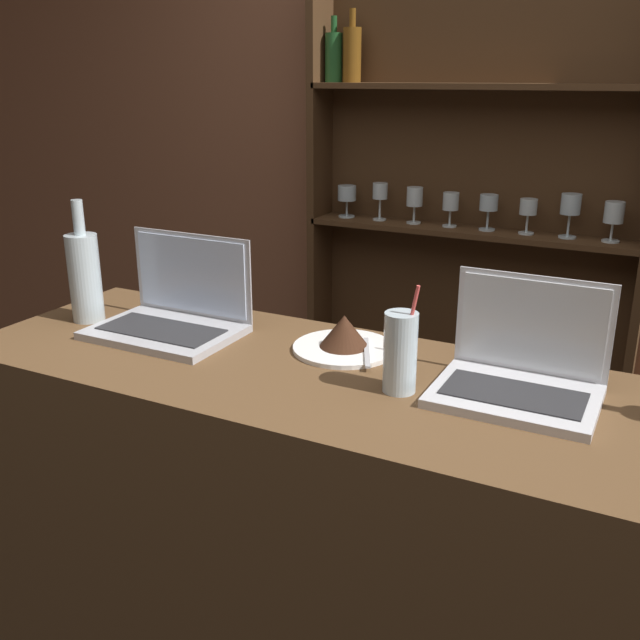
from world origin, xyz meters
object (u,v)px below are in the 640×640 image
(laptop_far, at_px, (521,371))
(water_glass, at_px, (400,352))
(laptop_near, at_px, (174,312))
(wine_bottle_clear, at_px, (85,275))
(cake_plate, at_px, (344,337))

(laptop_far, height_order, water_glass, same)
(laptop_near, bearing_deg, wine_bottle_clear, -172.35)
(laptop_near, distance_m, water_glass, 0.61)
(cake_plate, xyz_separation_m, wine_bottle_clear, (-0.66, -0.10, 0.08))
(laptop_far, relative_size, water_glass, 1.39)
(laptop_near, height_order, cake_plate, laptop_near)
(water_glass, xyz_separation_m, wine_bottle_clear, (-0.85, 0.05, 0.04))
(laptop_near, bearing_deg, water_glass, -7.34)
(laptop_near, xyz_separation_m, laptop_far, (0.81, 0.02, -0.00))
(water_glass, bearing_deg, wine_bottle_clear, 176.95)
(cake_plate, distance_m, wine_bottle_clear, 0.67)
(laptop_near, xyz_separation_m, water_glass, (0.60, -0.08, 0.03))
(cake_plate, xyz_separation_m, water_glass, (0.19, -0.15, 0.05))
(cake_plate, height_order, water_glass, water_glass)
(laptop_near, height_order, wine_bottle_clear, wine_bottle_clear)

